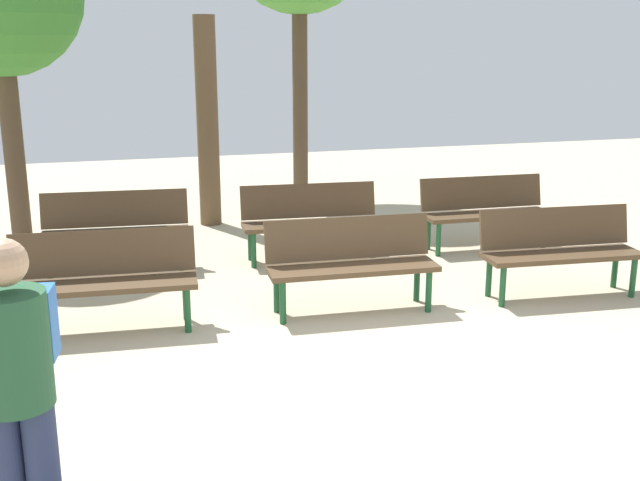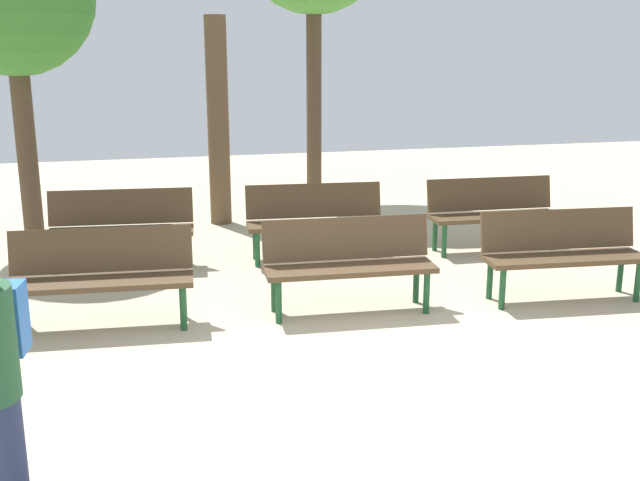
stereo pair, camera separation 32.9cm
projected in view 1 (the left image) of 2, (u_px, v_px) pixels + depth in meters
ground_plane at (400, 378)px, 5.82m from camera, size 24.00×24.00×0.00m
bench_r0_c0 at (104, 275)px, 6.69m from camera, size 1.63×0.60×0.87m
bench_r0_c1 at (351, 259)px, 7.18m from camera, size 1.63×0.57×0.87m
bench_r0_c2 at (559, 246)px, 7.62m from camera, size 1.63×0.61×0.87m
bench_r1_c0 at (115, 226)px, 8.45m from camera, size 1.64×0.64×0.87m
bench_r1_c1 at (310, 217)px, 8.88m from camera, size 1.64×0.62×0.87m
bench_r1_c2 at (485, 208)px, 9.38m from camera, size 1.62×0.55×0.87m
tree_0 at (207, 123)px, 10.38m from camera, size 0.30×0.30×2.83m
visitor_with_backpack at (18, 384)px, 3.55m from camera, size 0.39×0.56×1.65m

